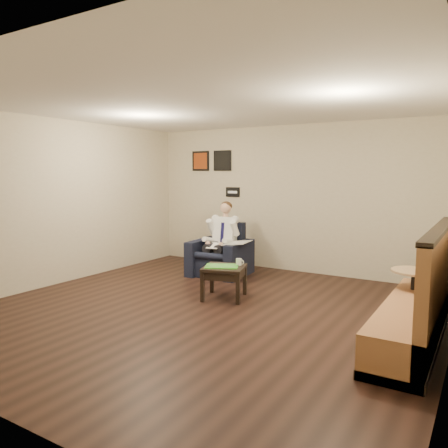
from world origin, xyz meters
The scene contains 17 objects.
ground centered at (0.00, 0.00, 0.00)m, with size 6.00×6.00×0.00m, color black.
wall_back centered at (0.00, 3.00, 1.40)m, with size 6.00×0.02×2.80m, color beige.
wall_left centered at (-3.00, 0.00, 1.40)m, with size 0.02×6.00×2.80m, color beige.
ceiling centered at (0.00, 0.00, 2.80)m, with size 6.00×6.00×0.02m, color white.
seating_sign centered at (-1.30, 2.98, 1.50)m, with size 0.32×0.02×0.20m, color black.
art_print_left centered at (-2.10, 2.98, 2.15)m, with size 0.42×0.03×0.42m, color #963912.
art_print_right centered at (-1.55, 2.98, 2.15)m, with size 0.42×0.03×0.42m, color black.
armchair centered at (-0.98, 1.97, 0.48)m, with size 0.98×0.98×0.95m, color black.
seated_man centered at (-0.97, 1.85, 0.65)m, with size 0.62×0.93×1.30m, color white, non-canonical shape.
lap_papers centered at (-0.96, 1.75, 0.58)m, with size 0.22×0.31×0.01m, color white.
newspaper centered at (-0.57, 1.90, 0.65)m, with size 0.41×0.52×0.01m, color silver.
side_table centered at (-0.10, 0.69, 0.24)m, with size 0.60×0.60×0.49m, color black.
green_folder centered at (-0.13, 0.66, 0.50)m, with size 0.49×0.35×0.01m, color green.
coffee_mug centered at (0.04, 0.87, 0.54)m, with size 0.09×0.09×0.10m, color white.
smartphone centered at (-0.10, 0.87, 0.49)m, with size 0.15×0.08×0.01m, color black.
banquette centered at (2.59, 0.30, 0.65)m, with size 0.60×2.52×1.29m, color #96613A.
cafe_table centered at (2.50, 0.97, 0.34)m, with size 0.55×0.55×0.68m, color #A07D56.
Camera 1 is at (3.26, -4.82, 1.88)m, focal length 35.00 mm.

